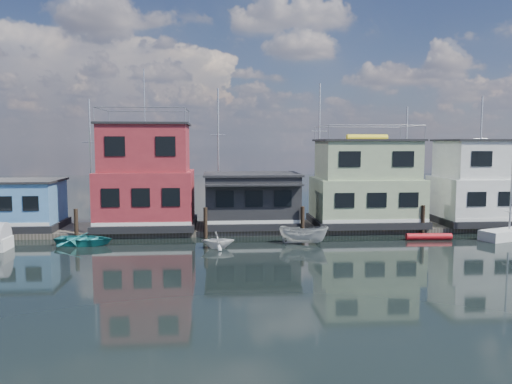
{
  "coord_description": "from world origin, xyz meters",
  "views": [
    {
      "loc": [
        -3.23,
        -26.12,
        6.82
      ],
      "look_at": [
        -0.16,
        12.0,
        3.0
      ],
      "focal_mm": 35.0,
      "sensor_mm": 36.0,
      "label": 1
    }
  ],
  "objects": [
    {
      "name": "ground",
      "position": [
        0.0,
        0.0,
        0.0
      ],
      "size": [
        160.0,
        160.0,
        0.0
      ],
      "primitive_type": "plane",
      "color": "black",
      "rests_on": "ground"
    },
    {
      "name": "houseboat_blue",
      "position": [
        -18.0,
        12.0,
        2.21
      ],
      "size": [
        6.4,
        4.9,
        3.66
      ],
      "color": "black",
      "rests_on": "dock"
    },
    {
      "name": "houseboat_green",
      "position": [
        8.5,
        12.0,
        3.55
      ],
      "size": [
        8.4,
        5.9,
        7.03
      ],
      "color": "black",
      "rests_on": "dock"
    },
    {
      "name": "dinghy_teal",
      "position": [
        -12.0,
        7.36,
        0.39
      ],
      "size": [
        4.21,
        3.34,
        0.79
      ],
      "primitive_type": "imported",
      "rotation": [
        0.0,
        0.0,
        1.39
      ],
      "color": "teal",
      "rests_on": "ground"
    },
    {
      "name": "motorboat",
      "position": [
        2.6,
        6.52,
        0.64
      ],
      "size": [
        3.56,
        2.32,
        1.29
      ],
      "primitive_type": "imported",
      "rotation": [
        0.0,
        0.0,
        1.22
      ],
      "color": "beige",
      "rests_on": "ground"
    },
    {
      "name": "background_masts",
      "position": [
        4.76,
        18.0,
        5.55
      ],
      "size": [
        36.4,
        0.16,
        12.0
      ],
      "color": "silver",
      "rests_on": "ground"
    },
    {
      "name": "dock",
      "position": [
        0.0,
        12.0,
        0.2
      ],
      "size": [
        48.0,
        5.0,
        0.4
      ],
      "primitive_type": "cube",
      "color": "#595147",
      "rests_on": "ground"
    },
    {
      "name": "pilings",
      "position": [
        -0.33,
        9.2,
        1.1
      ],
      "size": [
        42.28,
        0.28,
        2.2
      ],
      "color": "#2D2116",
      "rests_on": "ground"
    },
    {
      "name": "day_sailer",
      "position": [
        17.39,
        7.06,
        0.42
      ],
      "size": [
        4.76,
        2.99,
        7.13
      ],
      "rotation": [
        0.0,
        0.0,
        0.36
      ],
      "color": "silver",
      "rests_on": "ground"
    },
    {
      "name": "houseboat_white",
      "position": [
        18.5,
        12.0,
        3.54
      ],
      "size": [
        8.4,
        5.9,
        6.66
      ],
      "color": "black",
      "rests_on": "dock"
    },
    {
      "name": "red_kayak",
      "position": [
        11.63,
        7.26,
        0.23
      ],
      "size": [
        3.21,
        0.62,
        0.47
      ],
      "primitive_type": "cylinder",
      "rotation": [
        0.0,
        1.57,
        -0.05
      ],
      "color": "#B4131A",
      "rests_on": "ground"
    },
    {
      "name": "dinghy_white",
      "position": [
        -3.14,
        5.6,
        0.55
      ],
      "size": [
        2.12,
        1.83,
        1.11
      ],
      "primitive_type": "imported",
      "rotation": [
        0.0,
        0.0,
        1.56
      ],
      "color": "silver",
      "rests_on": "ground"
    },
    {
      "name": "houseboat_dark",
      "position": [
        -0.5,
        11.98,
        2.42
      ],
      "size": [
        7.4,
        6.1,
        4.06
      ],
      "color": "black",
      "rests_on": "dock"
    },
    {
      "name": "houseboat_red",
      "position": [
        -8.5,
        12.0,
        4.1
      ],
      "size": [
        7.4,
        5.9,
        11.86
      ],
      "color": "black",
      "rests_on": "dock"
    }
  ]
}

